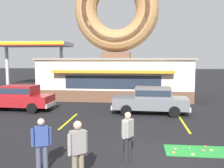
# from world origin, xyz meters

# --- Properties ---
(ground_plane) EXTENTS (160.00, 160.00, 0.00)m
(ground_plane) POSITION_xyz_m (0.00, 0.00, 0.00)
(ground_plane) COLOR black
(donut_shop_building) EXTENTS (12.30, 6.75, 10.96)m
(donut_shop_building) POSITION_xyz_m (-2.35, 13.94, 3.74)
(donut_shop_building) COLOR brown
(donut_shop_building) RESTS_ON ground
(putting_mat) EXTENTS (3.45, 1.14, 0.03)m
(putting_mat) POSITION_xyz_m (2.36, 0.96, 0.01)
(putting_mat) COLOR green
(putting_mat) RESTS_ON ground
(mini_donut_near_left) EXTENTS (0.13, 0.13, 0.04)m
(mini_donut_near_left) POSITION_xyz_m (0.91, 0.65, 0.05)
(mini_donut_near_left) COLOR #D17F47
(mini_donut_near_left) RESTS_ON putting_mat
(mini_donut_near_right) EXTENTS (0.13, 0.13, 0.04)m
(mini_donut_near_right) POSITION_xyz_m (1.99, 0.95, 0.05)
(mini_donut_near_right) COLOR #D8667F
(mini_donut_near_right) RESTS_ON putting_mat
(mini_donut_mid_left) EXTENTS (0.13, 0.13, 0.04)m
(mini_donut_mid_left) POSITION_xyz_m (2.16, 1.42, 0.05)
(mini_donut_mid_left) COLOR #A5724C
(mini_donut_mid_left) RESTS_ON putting_mat
(mini_donut_mid_right) EXTENTS (0.13, 0.13, 0.04)m
(mini_donut_mid_right) POSITION_xyz_m (2.29, 1.04, 0.05)
(mini_donut_mid_right) COLOR #E5C666
(mini_donut_mid_right) RESTS_ON putting_mat
(mini_donut_far_left) EXTENTS (0.13, 0.13, 0.04)m
(mini_donut_far_left) POSITION_xyz_m (1.02, 1.03, 0.05)
(mini_donut_far_left) COLOR #D8667F
(mini_donut_far_left) RESTS_ON putting_mat
(mini_donut_far_centre) EXTENTS (0.13, 0.13, 0.04)m
(mini_donut_far_centre) POSITION_xyz_m (1.54, 0.52, 0.05)
(mini_donut_far_centre) COLOR #E5C666
(mini_donut_far_centre) RESTS_ON putting_mat
(golf_ball) EXTENTS (0.04, 0.04, 0.04)m
(golf_ball) POSITION_xyz_m (1.55, 1.17, 0.05)
(golf_ball) COLOR white
(golf_ball) RESTS_ON putting_mat
(car_grey) EXTENTS (4.63, 2.13, 1.60)m
(car_grey) POSITION_xyz_m (0.39, 7.35, 0.87)
(car_grey) COLOR slate
(car_grey) RESTS_ON ground
(car_red) EXTENTS (4.61, 2.09, 1.60)m
(car_red) POSITION_xyz_m (-8.05, 7.51, 0.87)
(car_red) COLOR maroon
(car_red) RESTS_ON ground
(pedestrian_blue_sweater_man) EXTENTS (0.45, 0.45, 1.70)m
(pedestrian_blue_sweater_man) POSITION_xyz_m (-1.88, -1.86, 0.94)
(pedestrian_blue_sweater_man) COLOR #7F7056
(pedestrian_blue_sweater_man) RESTS_ON ground
(pedestrian_hooded_kid) EXTENTS (0.38, 0.54, 1.59)m
(pedestrian_hooded_kid) POSITION_xyz_m (-0.66, -0.08, 0.87)
(pedestrian_hooded_kid) COLOR #232328
(pedestrian_hooded_kid) RESTS_ON ground
(pedestrian_leather_jacket_man) EXTENTS (0.54, 0.38, 1.58)m
(pedestrian_leather_jacket_man) POSITION_xyz_m (-3.13, -1.19, 0.87)
(pedestrian_leather_jacket_man) COLOR #474C66
(pedestrian_leather_jacket_man) RESTS_ON ground
(trash_bin) EXTENTS (0.57, 0.57, 0.97)m
(trash_bin) POSITION_xyz_m (-8.97, 10.88, 0.50)
(trash_bin) COLOR #51565B
(trash_bin) RESTS_ON ground
(gas_station_canopy) EXTENTS (9.00, 4.46, 5.30)m
(gas_station_canopy) POSITION_xyz_m (-13.38, 22.77, 4.86)
(gas_station_canopy) COLOR silver
(gas_station_canopy) RESTS_ON ground
(parking_stripe_far_left) EXTENTS (0.12, 3.60, 0.01)m
(parking_stripe_far_left) POSITION_xyz_m (-4.04, 5.00, 0.00)
(parking_stripe_far_left) COLOR yellow
(parking_stripe_far_left) RESTS_ON ground
(parking_stripe_left) EXTENTS (0.12, 3.60, 0.01)m
(parking_stripe_left) POSITION_xyz_m (-1.04, 5.00, 0.00)
(parking_stripe_left) COLOR yellow
(parking_stripe_left) RESTS_ON ground
(parking_stripe_mid_left) EXTENTS (0.12, 3.60, 0.01)m
(parking_stripe_mid_left) POSITION_xyz_m (1.96, 5.00, 0.00)
(parking_stripe_mid_left) COLOR yellow
(parking_stripe_mid_left) RESTS_ON ground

